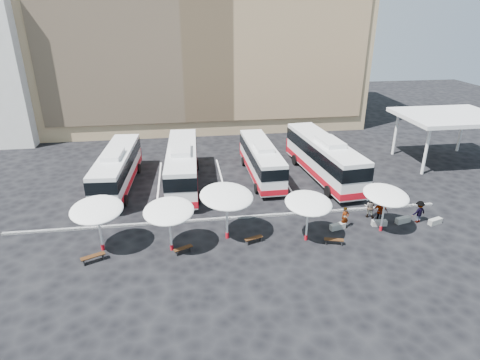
{
  "coord_description": "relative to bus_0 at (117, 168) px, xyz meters",
  "views": [
    {
      "loc": [
        -3.37,
        -27.14,
        15.27
      ],
      "look_at": [
        1.0,
        3.0,
        2.2
      ],
      "focal_mm": 30.0,
      "sensor_mm": 36.0,
      "label": 1
    }
  ],
  "objects": [
    {
      "name": "wood_bench_3",
      "position": [
        16.17,
        -12.22,
        -1.6
      ],
      "size": [
        1.39,
        0.72,
        0.41
      ],
      "rotation": [
        0.0,
        0.0,
        -0.28
      ],
      "color": "black",
      "rests_on": "ground"
    },
    {
      "name": "bus_1",
      "position": [
        5.89,
        -0.19,
        0.12
      ],
      "size": [
        3.26,
        12.67,
        3.99
      ],
      "rotation": [
        0.0,
        0.0,
        -0.03
      ],
      "color": "white",
      "rests_on": "ground"
    },
    {
      "name": "conc_bench_0",
      "position": [
        17.21,
        -10.24,
        -1.69
      ],
      "size": [
        1.27,
        0.68,
        0.45
      ],
      "primitive_type": "cube",
      "rotation": [
        0.0,
        0.0,
        0.24
      ],
      "color": "gray",
      "rests_on": "ground"
    },
    {
      "name": "sandstone_building",
      "position": [
        9.57,
        23.88,
        10.71
      ],
      "size": [
        42.0,
        18.25,
        29.6
      ],
      "color": "tan",
      "rests_on": "ground"
    },
    {
      "name": "passenger_1",
      "position": [
        20.4,
        -8.77,
        -1.02
      ],
      "size": [
        1.1,
        1.06,
        1.79
      ],
      "primitive_type": "imported",
      "rotation": [
        0.0,
        0.0,
        2.52
      ],
      "color": "black",
      "rests_on": "ground"
    },
    {
      "name": "bay_lines",
      "position": [
        9.57,
        0.01,
        -1.91
      ],
      "size": [
        24.15,
        12.0,
        0.01
      ],
      "color": "white",
      "rests_on": "ground"
    },
    {
      "name": "wood_bench_2",
      "position": [
        10.64,
        -11.2,
        -1.6
      ],
      "size": [
        1.39,
        0.76,
        0.41
      ],
      "rotation": [
        0.0,
        0.0,
        0.32
      ],
      "color": "black",
      "rests_on": "ground"
    },
    {
      "name": "wood_bench_1",
      "position": [
        5.69,
        -11.79,
        -1.61
      ],
      "size": [
        1.35,
        0.87,
        0.41
      ],
      "rotation": [
        0.0,
        0.0,
        0.43
      ],
      "color": "black",
      "rests_on": "ground"
    },
    {
      "name": "sunshade_1",
      "position": [
        4.91,
        -11.3,
        1.08
      ],
      "size": [
        3.64,
        3.68,
        3.53
      ],
      "rotation": [
        0.0,
        0.0,
        -0.08
      ],
      "color": "white",
      "rests_on": "ground"
    },
    {
      "name": "conc_bench_3",
      "position": [
        24.92,
        -10.55,
        -1.7
      ],
      "size": [
        1.2,
        0.71,
        0.43
      ],
      "primitive_type": "cube",
      "rotation": [
        0.0,
        0.0,
        0.31
      ],
      "color": "gray",
      "rests_on": "ground"
    },
    {
      "name": "sunshade_4",
      "position": [
        20.32,
        -10.91,
        1.0
      ],
      "size": [
        4.22,
        4.24,
        3.43
      ],
      "rotation": [
        0.0,
        0.0,
        0.35
      ],
      "color": "white",
      "rests_on": "ground"
    },
    {
      "name": "bus_2",
      "position": [
        13.46,
        0.66,
        -0.09
      ],
      "size": [
        2.78,
        11.3,
        3.57
      ],
      "rotation": [
        0.0,
        0.0,
        0.02
      ],
      "color": "white",
      "rests_on": "ground"
    },
    {
      "name": "conc_bench_2",
      "position": [
        22.56,
        -10.01,
        -1.69
      ],
      "size": [
        1.27,
        0.68,
        0.45
      ],
      "primitive_type": "cube",
      "rotation": [
        0.0,
        0.0,
        0.24
      ],
      "color": "gray",
      "rests_on": "ground"
    },
    {
      "name": "bus_3",
      "position": [
        19.37,
        -0.34,
        0.22
      ],
      "size": [
        3.99,
        13.4,
        4.19
      ],
      "rotation": [
        0.0,
        0.0,
        0.09
      ],
      "color": "white",
      "rests_on": "ground"
    },
    {
      "name": "sunshade_3",
      "position": [
        14.41,
        -11.36,
        1.0
      ],
      "size": [
        3.73,
        3.76,
        3.44
      ],
      "rotation": [
        0.0,
        0.0,
        0.15
      ],
      "color": "white",
      "rests_on": "ground"
    },
    {
      "name": "sunshade_2",
      "position": [
        8.86,
        -10.3,
        1.41
      ],
      "size": [
        4.98,
        5.0,
        3.91
      ],
      "rotation": [
        0.0,
        0.0,
        0.43
      ],
      "color": "white",
      "rests_on": "ground"
    },
    {
      "name": "passenger_3",
      "position": [
        23.73,
        -10.08,
        -1.03
      ],
      "size": [
        1.27,
        0.89,
        1.78
      ],
      "primitive_type": "imported",
      "rotation": [
        0.0,
        0.0,
        3.36
      ],
      "color": "black",
      "rests_on": "ground"
    },
    {
      "name": "bus_0",
      "position": [
        0.0,
        0.0,
        0.0
      ],
      "size": [
        3.3,
        11.97,
        3.75
      ],
      "rotation": [
        0.0,
        0.0,
        -0.06
      ],
      "color": "white",
      "rests_on": "ground"
    },
    {
      "name": "passenger_0",
      "position": [
        17.78,
        -10.09,
        -1.07
      ],
      "size": [
        0.68,
        0.5,
        1.69
      ],
      "primitive_type": "imported",
      "rotation": [
        0.0,
        0.0,
        0.17
      ],
      "color": "black",
      "rests_on": "ground"
    },
    {
      "name": "curb_divider",
      "position": [
        9.57,
        -7.49,
        -1.84
      ],
      "size": [
        34.0,
        0.25,
        0.15
      ],
      "primitive_type": "cube",
      "color": "black",
      "rests_on": "ground"
    },
    {
      "name": "wood_bench_0",
      "position": [
        -0.13,
        -12.0,
        -1.55
      ],
      "size": [
        1.57,
        1.02,
        0.47
      ],
      "rotation": [
        0.0,
        0.0,
        0.43
      ],
      "color": "black",
      "rests_on": "ground"
    },
    {
      "name": "conc_bench_1",
      "position": [
        20.55,
        -10.17,
        -1.7
      ],
      "size": [
        1.17,
        0.47,
        0.43
      ],
      "primitive_type": "cube",
      "rotation": [
        0.0,
        0.0,
        -0.07
      ],
      "color": "gray",
      "rests_on": "ground"
    },
    {
      "name": "service_canopy",
      "position": [
        33.57,
        2.01,
        2.95
      ],
      "size": [
        10.0,
        8.0,
        5.2
      ],
      "color": "white",
      "rests_on": "ground"
    },
    {
      "name": "sunshade_0",
      "position": [
        0.23,
        -10.61,
        1.16
      ],
      "size": [
        3.61,
        3.65,
        3.63
      ],
      "rotation": [
        0.0,
        0.0,
        0.04
      ],
      "color": "white",
      "rests_on": "ground"
    },
    {
      "name": "ground",
      "position": [
        9.57,
        -7.99,
        -1.92
      ],
      "size": [
        120.0,
        120.0,
        0.0
      ],
      "primitive_type": "plane",
      "color": "black",
      "rests_on": "ground"
    },
    {
      "name": "passenger_2",
      "position": [
        20.78,
        -9.66,
        -0.99
      ],
      "size": [
        1.18,
        0.84,
        1.86
      ],
      "primitive_type": "imported",
      "rotation": [
        0.0,
        0.0,
        -0.39
      ],
      "color": "black",
      "rests_on": "ground"
    }
  ]
}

